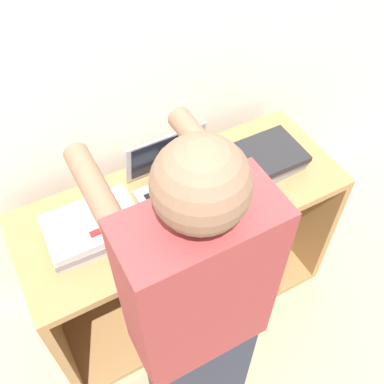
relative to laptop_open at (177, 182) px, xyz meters
name	(u,v)px	position (x,y,z in m)	size (l,w,h in m)	color
ground_plane	(209,333)	(0.00, -0.31, -0.84)	(12.00, 12.00, 0.00)	tan
wall_back	(136,64)	(0.00, 0.32, 0.36)	(8.00, 0.05, 2.40)	silver
cart	(177,240)	(0.00, 0.03, -0.44)	(1.36, 0.53, 0.79)	#A87A47
laptop_open	(177,182)	(0.00, 0.00, 0.00)	(0.34, 0.29, 0.24)	#B7B7BC
laptop_stack_left	(93,228)	(-0.37, -0.05, -0.01)	(0.35, 0.24, 0.08)	#B7B7BC
laptop_stack_right	(260,160)	(0.37, -0.05, -0.01)	(0.36, 0.24, 0.08)	gray
person	(197,327)	(-0.22, -0.56, -0.03)	(0.40, 0.53, 1.62)	#2D3342
inventory_tag	(98,232)	(-0.37, -0.10, 0.04)	(0.06, 0.02, 0.01)	red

